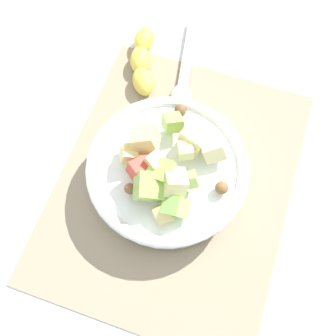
# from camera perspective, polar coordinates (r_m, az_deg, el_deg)

# --- Properties ---
(ground_plane) EXTENTS (2.40, 2.40, 0.00)m
(ground_plane) POSITION_cam_1_polar(r_m,az_deg,el_deg) (0.64, 0.97, -2.20)
(ground_plane) COLOR silver
(placemat) EXTENTS (0.46, 0.36, 0.01)m
(placemat) POSITION_cam_1_polar(r_m,az_deg,el_deg) (0.64, 0.98, -2.10)
(placemat) COLOR gray
(placemat) RESTS_ON ground_plane
(salad_bowl) EXTENTS (0.24, 0.24, 0.11)m
(salad_bowl) POSITION_cam_1_polar(r_m,az_deg,el_deg) (0.61, 0.01, -0.24)
(salad_bowl) COLOR white
(salad_bowl) RESTS_ON placemat
(serving_spoon) EXTENTS (0.20, 0.06, 0.01)m
(serving_spoon) POSITION_cam_1_polar(r_m,az_deg,el_deg) (0.73, 2.28, 12.54)
(serving_spoon) COLOR #B7B7BC
(serving_spoon) RESTS_ON placemat
(banana_whole) EXTENTS (0.15, 0.08, 0.04)m
(banana_whole) POSITION_cam_1_polar(r_m,az_deg,el_deg) (0.74, -3.63, 15.06)
(banana_whole) COLOR yellow
(banana_whole) RESTS_ON ground_plane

